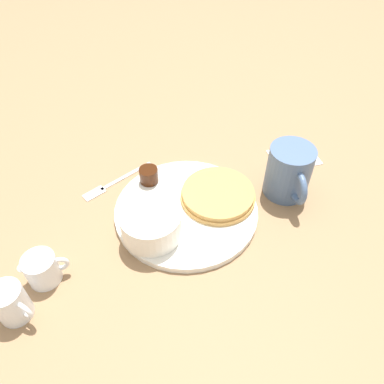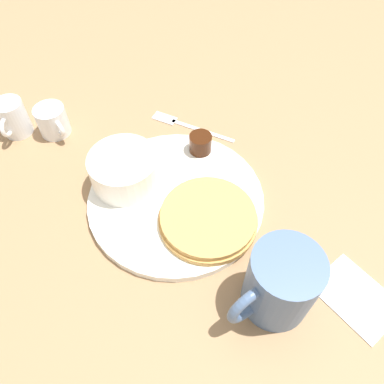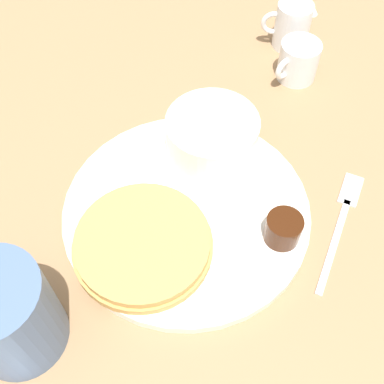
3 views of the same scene
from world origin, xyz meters
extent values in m
plane|color=#93704C|center=(0.00, 0.00, 0.00)|extent=(4.00, 4.00, 0.00)
cylinder|color=white|center=(0.00, 0.00, 0.01)|extent=(0.26, 0.26, 0.01)
cylinder|color=tan|center=(-0.06, 0.00, 0.02)|extent=(0.14, 0.14, 0.01)
cylinder|color=tan|center=(-0.06, 0.00, 0.03)|extent=(0.13, 0.13, 0.01)
cylinder|color=white|center=(0.07, 0.03, 0.04)|extent=(0.10, 0.10, 0.05)
cylinder|color=white|center=(0.07, 0.03, 0.06)|extent=(0.08, 0.08, 0.01)
cylinder|color=#38190A|center=(0.04, -0.09, 0.03)|extent=(0.04, 0.04, 0.03)
cylinder|color=white|center=(0.09, 0.02, 0.03)|extent=(0.04, 0.04, 0.03)
sphere|color=white|center=(0.09, 0.02, 0.04)|extent=(0.02, 0.02, 0.02)
cylinder|color=slate|center=(-0.19, 0.02, 0.05)|extent=(0.08, 0.08, 0.10)
cylinder|color=white|center=(0.25, 0.04, 0.03)|extent=(0.05, 0.05, 0.05)
torus|color=white|center=(0.23, 0.04, 0.03)|extent=(0.03, 0.01, 0.03)
cone|color=white|center=(0.28, 0.04, 0.05)|extent=(0.02, 0.02, 0.01)
cylinder|color=white|center=(0.30, 0.08, 0.03)|extent=(0.05, 0.05, 0.06)
torus|color=white|center=(0.28, 0.10, 0.03)|extent=(0.03, 0.03, 0.03)
cone|color=white|center=(0.31, 0.06, 0.06)|extent=(0.02, 0.02, 0.01)
cube|color=silver|center=(0.07, -0.14, 0.00)|extent=(0.11, 0.04, 0.00)
cube|color=silver|center=(0.14, -0.11, 0.00)|extent=(0.05, 0.03, 0.00)
camera|label=1|loc=(0.17, 0.41, 0.51)|focal=35.00mm
camera|label=2|loc=(-0.24, 0.22, 0.45)|focal=35.00mm
camera|label=3|loc=(-0.20, -0.18, 0.43)|focal=45.00mm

